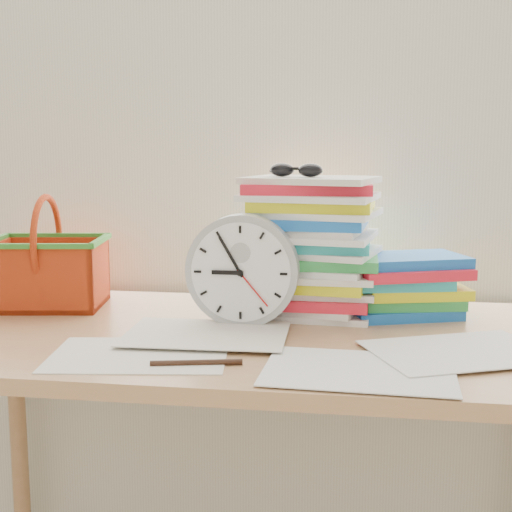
% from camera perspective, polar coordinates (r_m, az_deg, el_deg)
% --- Properties ---
extents(curtain, '(2.40, 0.01, 2.50)m').
position_cam_1_polar(curtain, '(1.79, 0.71, 14.53)').
color(curtain, white).
rests_on(curtain, room_shell).
extents(desk, '(1.40, 0.70, 0.75)m').
position_cam_1_polar(desk, '(1.47, -1.41, -8.82)').
color(desk, tan).
rests_on(desk, ground).
extents(paper_stack, '(0.33, 0.29, 0.30)m').
position_cam_1_polar(paper_stack, '(1.58, 4.21, 0.81)').
color(paper_stack, white).
rests_on(paper_stack, desk).
extents(clock, '(0.23, 0.05, 0.23)m').
position_cam_1_polar(clock, '(1.47, -1.08, -1.17)').
color(clock, '#A8A9AA').
rests_on(clock, desk).
extents(sunglasses, '(0.16, 0.15, 0.03)m').
position_cam_1_polar(sunglasses, '(1.54, 3.23, 6.89)').
color(sunglasses, black).
rests_on(sunglasses, paper_stack).
extents(book_stack, '(0.31, 0.27, 0.13)m').
position_cam_1_polar(book_stack, '(1.61, 11.86, -2.31)').
color(book_stack, white).
rests_on(book_stack, desk).
extents(basket, '(0.28, 0.24, 0.26)m').
position_cam_1_polar(basket, '(1.72, -16.34, 0.29)').
color(basket, '#CD3F14').
rests_on(basket, desk).
extents(pen, '(0.16, 0.04, 0.01)m').
position_cam_1_polar(pen, '(1.23, -4.79, -8.50)').
color(pen, black).
rests_on(pen, desk).
extents(scattered_papers, '(1.26, 0.42, 0.02)m').
position_cam_1_polar(scattered_papers, '(1.45, -1.42, -5.78)').
color(scattered_papers, white).
rests_on(scattered_papers, desk).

